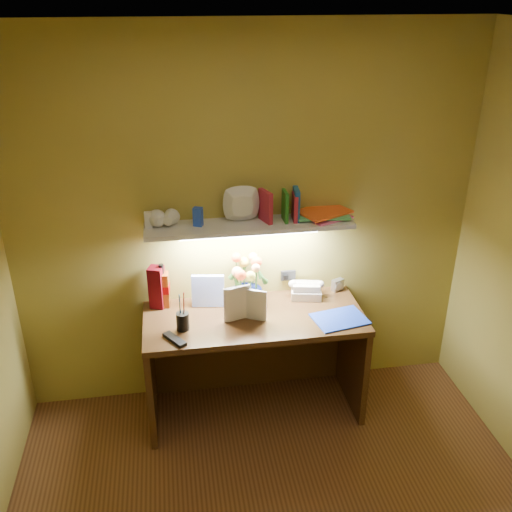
{
  "coord_description": "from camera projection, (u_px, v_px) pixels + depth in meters",
  "views": [
    {
      "loc": [
        -0.48,
        -1.87,
        2.66
      ],
      "look_at": [
        0.04,
        1.35,
        1.1
      ],
      "focal_mm": 40.0,
      "sensor_mm": 36.0,
      "label": 1
    }
  ],
  "objects": [
    {
      "name": "blue_folder",
      "position": [
        340.0,
        319.0,
        3.58
      ],
      "size": [
        0.36,
        0.29,
        0.01
      ],
      "primitive_type": "cube",
      "rotation": [
        0.0,
        0.0,
        0.19
      ],
      "color": "blue",
      "rests_on": "desk"
    },
    {
      "name": "art_card",
      "position": [
        208.0,
        291.0,
        3.7
      ],
      "size": [
        0.21,
        0.07,
        0.21
      ],
      "primitive_type": null,
      "rotation": [
        0.0,
        0.0,
        -0.15
      ],
      "color": "silver",
      "rests_on": "desk"
    },
    {
      "name": "tv_remote",
      "position": [
        175.0,
        339.0,
        3.37
      ],
      "size": [
        0.14,
        0.18,
        0.02
      ],
      "primitive_type": "cube",
      "rotation": [
        0.0,
        0.0,
        0.59
      ],
      "color": "black",
      "rests_on": "desk"
    },
    {
      "name": "desk",
      "position": [
        254.0,
        364.0,
        3.79
      ],
      "size": [
        1.4,
        0.6,
        0.75
      ],
      "primitive_type": "cube",
      "color": "#3C1F10",
      "rests_on": "ground"
    },
    {
      "name": "desk_book_b",
      "position": [
        243.0,
        303.0,
        3.57
      ],
      "size": [
        0.14,
        0.09,
        0.21
      ],
      "primitive_type": "imported",
      "rotation": [
        0.0,
        0.0,
        -0.52
      ],
      "color": "silver",
      "rests_on": "desk"
    },
    {
      "name": "telephone",
      "position": [
        306.0,
        289.0,
        3.82
      ],
      "size": [
        0.22,
        0.18,
        0.12
      ],
      "primitive_type": null,
      "rotation": [
        0.0,
        0.0,
        -0.19
      ],
      "color": "silver",
      "rests_on": "desk"
    },
    {
      "name": "whisky_box",
      "position": [
        157.0,
        287.0,
        3.68
      ],
      "size": [
        0.12,
        0.12,
        0.28
      ],
      "primitive_type": "cube",
      "rotation": [
        0.0,
        0.0,
        -0.34
      ],
      "color": "#55050E",
      "rests_on": "desk"
    },
    {
      "name": "desk_book_a",
      "position": [
        224.0,
        306.0,
        3.5
      ],
      "size": [
        0.18,
        0.05,
        0.24
      ],
      "primitive_type": "imported",
      "rotation": [
        0.0,
        0.0,
        0.19
      ],
      "color": "white",
      "rests_on": "desk"
    },
    {
      "name": "flower_bouquet",
      "position": [
        247.0,
        279.0,
        3.71
      ],
      "size": [
        0.24,
        0.24,
        0.34
      ],
      "primitive_type": null,
      "rotation": [
        0.0,
        0.0,
        -0.15
      ],
      "color": "black",
      "rests_on": "desk"
    },
    {
      "name": "whisky_bottle",
      "position": [
        163.0,
        285.0,
        3.68
      ],
      "size": [
        0.09,
        0.09,
        0.3
      ],
      "primitive_type": null,
      "rotation": [
        0.0,
        0.0,
        -0.11
      ],
      "color": "#B24A13",
      "rests_on": "desk"
    },
    {
      "name": "pen_cup",
      "position": [
        182.0,
        316.0,
        3.45
      ],
      "size": [
        0.09,
        0.09,
        0.19
      ],
      "primitive_type": "cylinder",
      "rotation": [
        0.0,
        0.0,
        0.2
      ],
      "color": "black",
      "rests_on": "desk"
    },
    {
      "name": "desk_clock",
      "position": [
        338.0,
        285.0,
        3.91
      ],
      "size": [
        0.09,
        0.07,
        0.08
      ],
      "primitive_type": "cube",
      "rotation": [
        0.0,
        0.0,
        0.44
      ],
      "color": "#ABABAF",
      "rests_on": "desk"
    },
    {
      "name": "wall_shelf",
      "position": [
        254.0,
        220.0,
        3.54
      ],
      "size": [
        1.32,
        0.34,
        0.23
      ],
      "color": "silver",
      "rests_on": "ground"
    }
  ]
}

